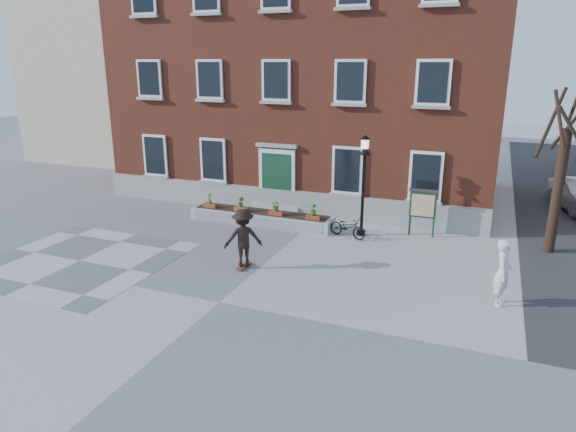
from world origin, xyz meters
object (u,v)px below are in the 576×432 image
at_px(notice_board, 423,205).
at_px(skateboarder, 243,238).
at_px(bicycle, 348,227).
at_px(lamp_post, 364,172).
at_px(bystander, 503,272).

relative_size(notice_board, skateboarder, 0.93).
bearing_deg(bicycle, lamp_post, -24.18).
bearing_deg(bystander, lamp_post, 53.64).
bearing_deg(notice_board, skateboarder, -132.38).
bearing_deg(lamp_post, skateboarder, -120.68).
bearing_deg(notice_board, bicycle, -154.99).
relative_size(lamp_post, notice_board, 2.10).
relative_size(bystander, notice_board, 1.03).
xyz_separation_m(lamp_post, skateboarder, (-2.80, -4.71, -1.50)).
relative_size(bicycle, skateboarder, 0.79).
bearing_deg(skateboarder, bicycle, 60.89).
height_order(bicycle, skateboarder, skateboarder).
distance_m(bicycle, bystander, 6.83).
xyz_separation_m(lamp_post, notice_board, (2.20, 0.76, -1.28)).
bearing_deg(bicycle, bystander, -107.26).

